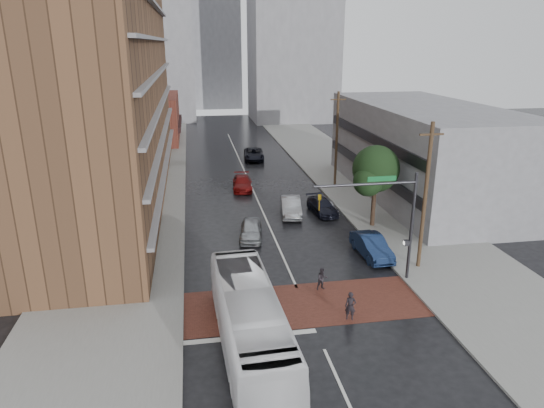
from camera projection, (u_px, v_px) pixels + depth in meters
name	position (u px, v px, depth m)	size (l,w,h in m)	color
ground	(306.00, 309.00, 28.06)	(160.00, 160.00, 0.00)	black
crosswalk	(304.00, 304.00, 28.52)	(14.00, 5.00, 0.02)	brown
sidewalk_west	(141.00, 192.00, 49.64)	(9.00, 90.00, 0.15)	gray
sidewalk_east	(356.00, 182.00, 53.22)	(9.00, 90.00, 0.15)	gray
apartment_block	(98.00, 50.00, 43.92)	(10.00, 44.00, 28.00)	brown
storefront_west	(152.00, 118.00, 75.63)	(8.00, 16.00, 7.00)	brown
building_east	(423.00, 151.00, 47.92)	(11.00, 26.00, 9.00)	gray
distant_tower_west	(145.00, 36.00, 93.83)	(18.00, 16.00, 32.00)	gray
distant_tower_east	(293.00, 24.00, 91.94)	(16.00, 14.00, 36.00)	gray
distant_tower_center	(214.00, 55.00, 113.18)	(12.00, 10.00, 24.00)	gray
street_tree	(376.00, 172.00, 39.15)	(4.20, 4.10, 6.90)	#332319
signal_mast	(391.00, 212.00, 29.81)	(6.50, 0.30, 7.20)	#2D2D33
utility_pole_near	(425.00, 196.00, 31.55)	(1.60, 0.26, 10.00)	#473321
utility_pole_far	(337.00, 139.00, 50.27)	(1.60, 0.26, 10.00)	#473321
transit_bus	(250.00, 322.00, 23.73)	(2.77, 11.85, 3.30)	white
pedestrian_a	(350.00, 306.00, 26.73)	(0.60, 0.39, 1.65)	black
pedestrian_b	(322.00, 279.00, 30.04)	(0.70, 0.55, 1.44)	#262126
car_travel_a	(251.00, 230.00, 37.90)	(1.72, 4.27, 1.45)	#9CA1A4
car_travel_b	(291.00, 206.00, 43.12)	(1.68, 4.82, 1.59)	#999BA0
car_travel_c	(242.00, 183.00, 50.71)	(1.96, 4.81, 1.40)	#650B0B
suv_travel	(254.00, 154.00, 63.66)	(2.50, 5.43, 1.51)	black
car_parked_near	(372.00, 246.00, 34.72)	(1.65, 4.74, 1.56)	#142549
car_parked_mid	(322.00, 206.00, 43.64)	(1.82, 4.48, 1.30)	black
car_parked_far	(327.00, 206.00, 43.72)	(1.46, 3.63, 1.24)	#AFB0B7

